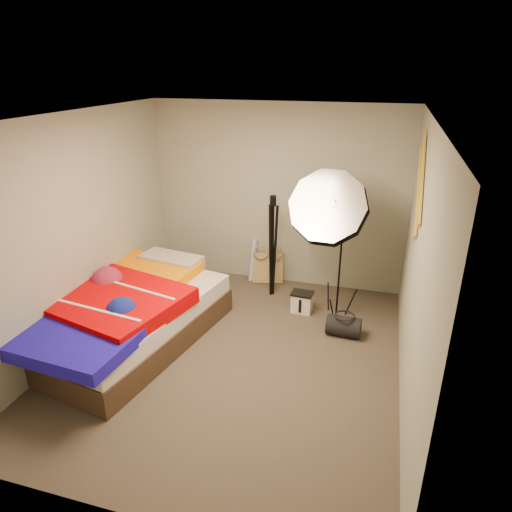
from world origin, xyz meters
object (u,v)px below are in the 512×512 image
(wrapping_roll, at_px, (253,260))
(photo_umbrella, at_px, (329,209))
(tote_bag, at_px, (268,268))
(camera_case, at_px, (302,303))
(duffel_bag, at_px, (344,326))
(bed, at_px, (122,313))
(camera_tripod, at_px, (272,240))

(wrapping_roll, distance_m, photo_umbrella, 1.74)
(tote_bag, distance_m, wrapping_roll, 0.24)
(tote_bag, distance_m, camera_case, 0.98)
(wrapping_roll, xyz_separation_m, photo_umbrella, (1.13, -0.75, 1.09))
(wrapping_roll, height_order, photo_umbrella, photo_umbrella)
(camera_case, relative_size, duffel_bag, 0.64)
(camera_case, height_order, duffel_bag, camera_case)
(camera_case, bearing_deg, duffel_bag, -31.91)
(bed, bearing_deg, photo_umbrella, 28.31)
(tote_bag, distance_m, photo_umbrella, 1.67)
(photo_umbrella, bearing_deg, camera_case, 176.88)
(bed, distance_m, photo_umbrella, 2.63)
(wrapping_roll, distance_m, duffel_bag, 1.84)
(wrapping_roll, distance_m, camera_tripod, 0.72)
(photo_umbrella, relative_size, camera_tripod, 1.39)
(bed, bearing_deg, tote_bag, 57.33)
(tote_bag, height_order, camera_case, tote_bag)
(tote_bag, relative_size, camera_tripod, 0.31)
(camera_case, distance_m, photo_umbrella, 1.30)
(bed, height_order, camera_tripod, camera_tripod)
(camera_case, relative_size, photo_umbrella, 0.13)
(bed, xyz_separation_m, photo_umbrella, (2.12, 1.14, 1.06))
(camera_tripod, bearing_deg, photo_umbrella, -26.57)
(camera_case, xyz_separation_m, bed, (-1.86, -1.16, 0.21))
(wrapping_roll, height_order, camera_tripod, camera_tripod)
(bed, height_order, photo_umbrella, photo_umbrella)
(wrapping_roll, height_order, camera_case, wrapping_roll)
(tote_bag, xyz_separation_m, duffel_bag, (1.21, -1.15, -0.10))
(camera_case, relative_size, bed, 0.10)
(bed, bearing_deg, camera_case, 31.93)
(camera_case, height_order, camera_tripod, camera_tripod)
(wrapping_roll, relative_size, photo_umbrella, 0.32)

